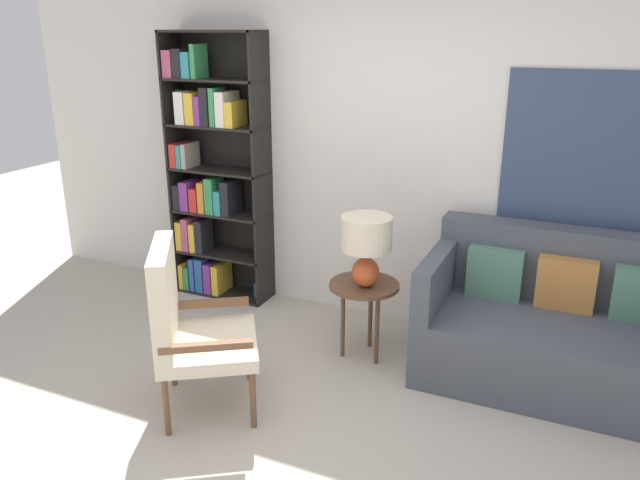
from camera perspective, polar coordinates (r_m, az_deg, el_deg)
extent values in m
plane|color=#B2A899|center=(3.51, -6.87, -19.46)|extent=(14.00, 14.00, 0.00)
cube|color=silver|center=(4.68, 5.44, 8.66)|extent=(6.40, 0.06, 2.70)
cube|color=#334260|center=(4.38, 23.08, 7.44)|extent=(1.03, 0.02, 1.02)
cube|color=black|center=(5.37, -12.84, 6.63)|extent=(0.02, 0.30, 2.16)
cube|color=black|center=(4.93, -5.30, 5.97)|extent=(0.02, 0.30, 2.16)
cube|color=black|center=(5.02, -9.89, 18.30)|extent=(0.82, 0.30, 0.02)
cube|color=black|center=(5.47, -8.65, -4.67)|extent=(0.82, 0.30, 0.02)
cube|color=black|center=(5.26, -8.36, 6.65)|extent=(0.82, 0.01, 2.16)
cube|color=black|center=(5.34, -8.83, -1.16)|extent=(0.82, 0.30, 0.02)
cube|color=gold|center=(5.58, -12.11, -3.08)|extent=(0.04, 0.18, 0.22)
cube|color=#338C4C|center=(5.56, -11.59, -3.23)|extent=(0.05, 0.20, 0.20)
cube|color=#2D56A8|center=(5.51, -11.08, -2.89)|extent=(0.04, 0.21, 0.29)
cube|color=#2D56A8|center=(5.49, -10.33, -2.89)|extent=(0.07, 0.25, 0.29)
cube|color=#7A338C|center=(5.44, -9.65, -3.23)|extent=(0.07, 0.24, 0.26)
cube|color=gold|center=(5.41, -8.96, -3.38)|extent=(0.06, 0.24, 0.25)
cylinder|color=#334C6B|center=(5.28, -5.65, -4.54)|extent=(0.08, 0.08, 0.13)
cube|color=black|center=(5.23, -9.03, 2.51)|extent=(0.82, 0.30, 0.02)
cube|color=gold|center=(5.47, -12.10, 0.62)|extent=(0.06, 0.24, 0.25)
cube|color=#B24C6B|center=(5.42, -11.64, 0.67)|extent=(0.06, 0.22, 0.28)
cube|color=gold|center=(5.40, -10.93, 0.44)|extent=(0.05, 0.25, 0.24)
cube|color=black|center=(5.33, -10.55, 0.42)|extent=(0.06, 0.18, 0.28)
cube|color=black|center=(5.14, -9.23, 6.33)|extent=(0.82, 0.30, 0.02)
cube|color=black|center=(5.35, -12.54, 3.95)|extent=(0.06, 0.18, 0.21)
cube|color=#7A338C|center=(5.32, -11.71, 4.10)|extent=(0.08, 0.23, 0.24)
cube|color=red|center=(5.28, -10.88, 3.78)|extent=(0.07, 0.23, 0.19)
cube|color=orange|center=(5.21, -10.33, 3.96)|extent=(0.06, 0.19, 0.25)
cube|color=#338C4C|center=(5.16, -9.64, 4.08)|extent=(0.08, 0.18, 0.29)
cube|color=teal|center=(5.14, -8.84, 3.51)|extent=(0.06, 0.20, 0.20)
cube|color=black|center=(5.10, -8.13, 3.90)|extent=(0.07, 0.22, 0.28)
cube|color=black|center=(5.08, -9.44, 10.25)|extent=(0.82, 0.30, 0.02)
cube|color=red|center=(5.31, -12.58, 7.68)|extent=(0.06, 0.25, 0.19)
cube|color=teal|center=(5.25, -12.26, 7.54)|extent=(0.04, 0.19, 0.19)
cube|color=gray|center=(5.23, -11.77, 7.60)|extent=(0.04, 0.21, 0.20)
cube|color=black|center=(5.04, -9.66, 14.26)|extent=(0.82, 0.30, 0.02)
cylinder|color=#194723|center=(5.25, -12.70, 11.88)|extent=(0.06, 0.06, 0.26)
cube|color=silver|center=(5.16, -12.26, 11.74)|extent=(0.09, 0.17, 0.25)
cube|color=gold|center=(5.11, -11.31, 11.72)|extent=(0.08, 0.20, 0.25)
cube|color=#7A338C|center=(5.09, -10.48, 11.61)|extent=(0.05, 0.24, 0.22)
cube|color=black|center=(5.03, -10.08, 11.93)|extent=(0.07, 0.18, 0.29)
cube|color=#338C4C|center=(4.99, -9.36, 11.92)|extent=(0.05, 0.18, 0.29)
cube|color=silver|center=(4.98, -8.46, 11.79)|extent=(0.08, 0.24, 0.27)
cube|color=gold|center=(4.93, -7.71, 11.36)|extent=(0.07, 0.23, 0.20)
cube|color=#B24C6B|center=(5.20, -13.20, 15.43)|extent=(0.08, 0.21, 0.21)
cube|color=black|center=(5.15, -12.32, 15.52)|extent=(0.08, 0.22, 0.22)
cube|color=teal|center=(5.10, -11.58, 15.41)|extent=(0.07, 0.21, 0.20)
cube|color=#338C4C|center=(5.04, -11.01, 15.75)|extent=(0.04, 0.18, 0.25)
cylinder|color=brown|center=(3.65, -6.15, -14.25)|extent=(0.04, 0.04, 0.36)
cylinder|color=brown|center=(4.10, -6.52, -10.28)|extent=(0.04, 0.04, 0.36)
cylinder|color=brown|center=(3.67, -13.88, -14.54)|extent=(0.04, 0.04, 0.36)
cylinder|color=brown|center=(4.12, -13.31, -10.57)|extent=(0.04, 0.04, 0.36)
cube|color=beige|center=(3.77, -10.16, -9.42)|extent=(0.80, 0.81, 0.08)
cube|color=beige|center=(3.64, -14.08, -4.96)|extent=(0.41, 0.56, 0.58)
cube|color=brown|center=(3.45, -10.37, -9.56)|extent=(0.45, 0.32, 0.04)
cube|color=brown|center=(3.96, -10.21, -5.72)|extent=(0.45, 0.32, 0.04)
cube|color=#474C56|center=(4.29, 20.76, -9.55)|extent=(1.69, 0.92, 0.44)
cube|color=#474C56|center=(4.44, 21.81, -2.13)|extent=(1.69, 0.20, 0.50)
cube|color=#474C56|center=(4.22, 10.77, -3.22)|extent=(0.12, 0.92, 0.35)
cube|color=#4C7A66|center=(4.36, 15.68, -2.94)|extent=(0.36, 0.12, 0.34)
cube|color=#B27538|center=(4.32, 21.57, -3.75)|extent=(0.36, 0.12, 0.34)
cylinder|color=brown|center=(4.22, 4.07, -4.15)|extent=(0.48, 0.48, 0.02)
cylinder|color=brown|center=(4.45, 4.63, -6.69)|extent=(0.03, 0.03, 0.51)
cylinder|color=brown|center=(4.31, 2.10, -7.53)|extent=(0.03, 0.03, 0.51)
cylinder|color=brown|center=(4.23, 5.23, -8.11)|extent=(0.03, 0.03, 0.51)
ellipsoid|color=#C65128|center=(4.13, 4.19, -2.94)|extent=(0.18, 0.18, 0.20)
cylinder|color=tan|center=(4.09, 4.23, -1.24)|extent=(0.02, 0.02, 0.06)
cylinder|color=beige|center=(4.04, 4.28, 0.63)|extent=(0.34, 0.34, 0.22)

